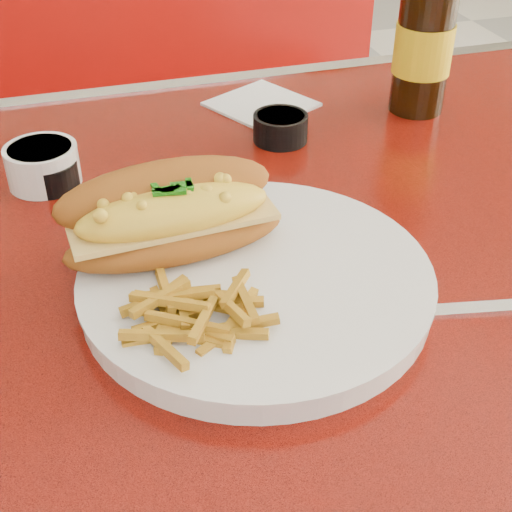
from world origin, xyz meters
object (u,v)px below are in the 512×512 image
object	(u,v)px
booth_bench_far	(142,221)
mac_hoagie	(171,214)
dinner_plate	(256,282)
diner_table	(234,359)
sauce_cup_left	(50,173)
gravy_ramekin	(43,164)
sauce_cup_right	(280,126)
fork	(268,220)
beer_bottle	(426,27)

from	to	relation	value
booth_bench_far	mac_hoagie	world-z (taller)	booth_bench_far
dinner_plate	mac_hoagie	world-z (taller)	mac_hoagie
diner_table	sauce_cup_left	distance (m)	0.29
mac_hoagie	gravy_ramekin	distance (m)	0.23
gravy_ramekin	sauce_cup_right	world-z (taller)	gravy_ramekin
fork	sauce_cup_right	size ratio (longest dim) A/B	1.71
diner_table	fork	bearing A→B (deg)	-13.83
fork	gravy_ramekin	world-z (taller)	gravy_ramekin
diner_table	gravy_ramekin	world-z (taller)	gravy_ramekin
booth_bench_far	beer_bottle	distance (m)	0.89
fork	sauce_cup_left	size ratio (longest dim) A/B	2.24
gravy_ramekin	sauce_cup_right	distance (m)	0.28
diner_table	dinner_plate	size ratio (longest dim) A/B	3.25
diner_table	sauce_cup_right	xyz separation A→B (m)	(0.11, 0.19, 0.18)
mac_hoagie	gravy_ramekin	world-z (taller)	mac_hoagie
fork	beer_bottle	xyz separation A→B (m)	(0.28, 0.23, 0.09)
gravy_ramekin	sauce_cup_left	size ratio (longest dim) A/B	1.26
diner_table	beer_bottle	xyz separation A→B (m)	(0.32, 0.23, 0.27)
booth_bench_far	sauce_cup_left	world-z (taller)	booth_bench_far
dinner_plate	mac_hoagie	size ratio (longest dim) A/B	1.84
booth_bench_far	beer_bottle	bearing A→B (deg)	-61.68
diner_table	fork	size ratio (longest dim) A/B	8.74
booth_bench_far	fork	xyz separation A→B (m)	(0.04, -0.82, 0.50)
diner_table	sauce_cup_right	size ratio (longest dim) A/B	14.97
dinner_plate	sauce_cup_left	size ratio (longest dim) A/B	6.03
fork	beer_bottle	world-z (taller)	beer_bottle
diner_table	gravy_ramekin	bearing A→B (deg)	135.16
fork	booth_bench_far	bearing A→B (deg)	-21.37
diner_table	beer_bottle	distance (m)	0.47
booth_bench_far	gravy_ramekin	xyz separation A→B (m)	(-0.17, -0.64, 0.51)
dinner_plate	gravy_ramekin	world-z (taller)	gravy_ramekin
gravy_ramekin	sauce_cup_left	distance (m)	0.01
gravy_ramekin	sauce_cup_right	bearing A→B (deg)	5.00
dinner_plate	beer_bottle	distance (m)	0.45
booth_bench_far	sauce_cup_left	bearing A→B (deg)	-103.80
sauce_cup_left	fork	bearing A→B (deg)	-40.09
mac_hoagie	beer_bottle	world-z (taller)	beer_bottle
dinner_plate	gravy_ramekin	xyz separation A→B (m)	(-0.17, 0.25, 0.01)
gravy_ramekin	mac_hoagie	bearing A→B (deg)	-61.74
booth_bench_far	diner_table	bearing A→B (deg)	-90.00
booth_bench_far	sauce_cup_right	world-z (taller)	booth_bench_far
mac_hoagie	sauce_cup_right	world-z (taller)	mac_hoagie
diner_table	booth_bench_far	size ratio (longest dim) A/B	1.03
mac_hoagie	fork	distance (m)	0.11
booth_bench_far	dinner_plate	xyz separation A→B (m)	(-0.00, -0.90, 0.50)
beer_bottle	booth_bench_far	bearing A→B (deg)	118.32
fork	sauce_cup_right	world-z (taller)	sauce_cup_right
dinner_plate	mac_hoagie	distance (m)	0.10
fork	beer_bottle	bearing A→B (deg)	-73.93
diner_table	beer_bottle	bearing A→B (deg)	35.56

